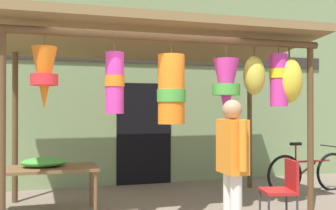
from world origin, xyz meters
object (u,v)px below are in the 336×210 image
at_px(parked_bicycle, 309,172).
at_px(flower_heap_on_table, 45,162).
at_px(display_table, 44,172).
at_px(folding_chair, 284,186).
at_px(vendor_in_orange, 232,160).

bearing_deg(parked_bicycle, flower_heap_on_table, -177.38).
distance_m(display_table, folding_chair, 3.27).
xyz_separation_m(folding_chair, vendor_in_orange, (-0.95, -0.46, 0.43)).
distance_m(flower_heap_on_table, parked_bicycle, 4.55).
xyz_separation_m(flower_heap_on_table, vendor_in_orange, (1.99, -1.90, 0.20)).
xyz_separation_m(display_table, vendor_in_orange, (2.00, -1.87, 0.33)).
height_order(display_table, parked_bicycle, parked_bicycle).
bearing_deg(folding_chair, display_table, 154.51).
distance_m(parked_bicycle, vendor_in_orange, 3.36).
bearing_deg(flower_heap_on_table, display_table, -98.74).
bearing_deg(vendor_in_orange, display_table, 136.89).
relative_size(flower_heap_on_table, parked_bicycle, 0.35).
relative_size(display_table, vendor_in_orange, 0.92).
distance_m(folding_chair, vendor_in_orange, 1.14).
height_order(display_table, vendor_in_orange, vendor_in_orange).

